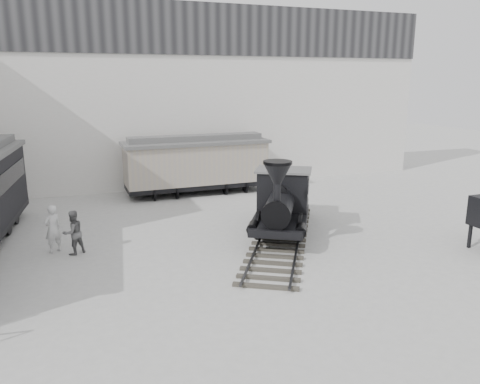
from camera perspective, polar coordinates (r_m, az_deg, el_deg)
name	(u,v)px	position (r m, az deg, el deg)	size (l,w,h in m)	color
ground	(262,269)	(16.85, 2.73, -9.39)	(90.00, 90.00, 0.00)	#9E9E9B
north_wall	(171,97)	(29.94, -8.35, 11.44)	(34.00, 2.51, 11.00)	silver
locomotive	(282,205)	(20.17, 5.17, -1.63)	(6.90, 9.76, 3.54)	#2F2C25
boxcar	(196,163)	(27.54, -5.33, 3.53)	(8.50, 2.80, 3.46)	black
visitor_a	(53,229)	(19.53, -21.86, -4.18)	(0.69, 0.45, 1.89)	silver
visitor_b	(73,232)	(19.07, -19.67, -4.67)	(0.84, 0.66, 1.73)	#525153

